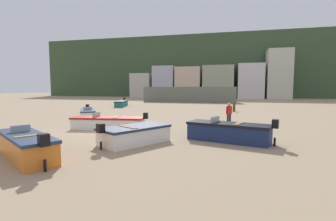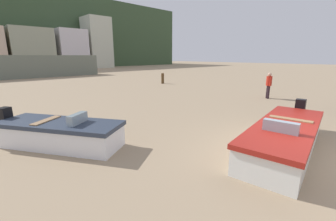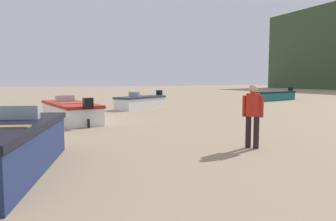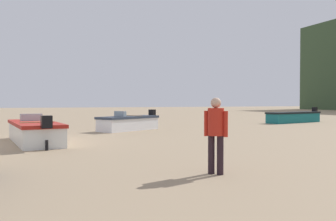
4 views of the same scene
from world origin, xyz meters
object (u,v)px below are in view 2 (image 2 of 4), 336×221
(mooring_post_near_water, at_px, (163,78))
(beach_walker_distant, at_px, (269,83))
(boat_white_4, at_px, (285,137))
(boat_white_2, at_px, (60,133))

(mooring_post_near_water, height_order, beach_walker_distant, beach_walker_distant)
(mooring_post_near_water, relative_size, beach_walker_distant, 0.62)
(boat_white_4, distance_m, beach_walker_distant, 8.43)
(boat_white_4, bearing_deg, mooring_post_near_water, -38.06)
(boat_white_2, height_order, mooring_post_near_water, boat_white_2)
(boat_white_2, relative_size, boat_white_4, 0.74)
(boat_white_4, height_order, beach_walker_distant, beach_walker_distant)
(boat_white_2, height_order, boat_white_4, boat_white_4)
(mooring_post_near_water, bearing_deg, beach_walker_distant, -92.00)
(boat_white_4, relative_size, beach_walker_distant, 3.12)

